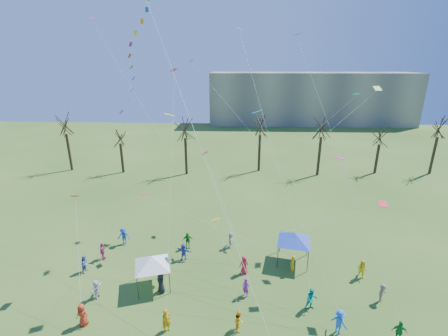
{
  "coord_description": "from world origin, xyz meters",
  "views": [
    {
      "loc": [
        -0.13,
        -15.23,
        17.89
      ],
      "look_at": [
        -0.96,
        5.0,
        11.0
      ],
      "focal_mm": 25.0,
      "sensor_mm": 36.0,
      "label": 1
    }
  ],
  "objects_px": {
    "distant_building": "(310,98)",
    "canopy_tent_white": "(152,261)",
    "canopy_tent_blue": "(294,237)",
    "big_box_kite": "(140,53)"
  },
  "relations": [
    {
      "from": "distant_building",
      "to": "canopy_tent_white",
      "type": "xyz_separation_m",
      "value": [
        -28.93,
        -75.8,
        -5.05
      ]
    },
    {
      "from": "big_box_kite",
      "to": "canopy_tent_white",
      "type": "distance_m",
      "value": 16.01
    },
    {
      "from": "canopy_tent_white",
      "to": "distant_building",
      "type": "bearing_deg",
      "value": 69.11
    },
    {
      "from": "canopy_tent_blue",
      "to": "big_box_kite",
      "type": "bearing_deg",
      "value": -162.88
    },
    {
      "from": "distant_building",
      "to": "canopy_tent_blue",
      "type": "relative_size",
      "value": 15.02
    },
    {
      "from": "distant_building",
      "to": "canopy_tent_white",
      "type": "height_order",
      "value": "distant_building"
    },
    {
      "from": "distant_building",
      "to": "canopy_tent_blue",
      "type": "bearing_deg",
      "value": -103.07
    },
    {
      "from": "canopy_tent_white",
      "to": "canopy_tent_blue",
      "type": "xyz_separation_m",
      "value": [
        12.26,
        3.96,
        0.14
      ]
    },
    {
      "from": "big_box_kite",
      "to": "distant_building",
      "type": "bearing_deg",
      "value": 69.25
    },
    {
      "from": "distant_building",
      "to": "canopy_tent_white",
      "type": "relative_size",
      "value": 16.3
    }
  ]
}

